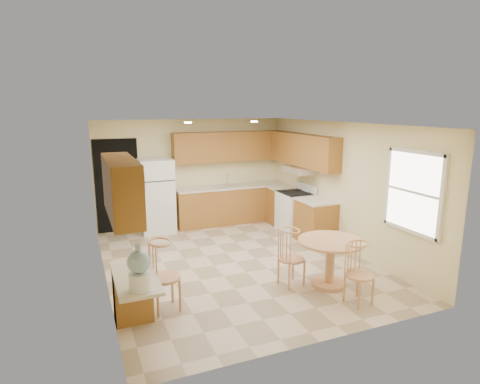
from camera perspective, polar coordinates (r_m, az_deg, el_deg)
name	(u,v)px	position (r m, az deg, el deg)	size (l,w,h in m)	color
floor	(236,262)	(7.45, -0.64, -9.93)	(5.50, 5.50, 0.00)	#C9AF91
ceiling	(235,124)	(6.91, -0.69, 9.66)	(4.50, 5.50, 0.02)	white
wall_back	(193,172)	(9.64, -6.74, 2.81)	(4.50, 0.02, 2.50)	beige
wall_front	(324,244)	(4.73, 11.88, -7.25)	(4.50, 0.02, 2.50)	beige
wall_left	(101,208)	(6.60, -19.13, -2.10)	(0.02, 5.50, 2.50)	beige
wall_right	(341,186)	(8.16, 14.18, 0.83)	(0.02, 5.50, 2.50)	beige
doorway	(117,186)	(9.35, -17.06, 0.82)	(0.90, 0.02, 2.10)	black
base_cab_back	(232,205)	(9.79, -1.21, -1.83)	(2.75, 0.60, 0.87)	#A06828
counter_back	(231,187)	(9.69, -1.22, 0.78)	(2.75, 0.63, 0.04)	beige
base_cab_right_a	(282,206)	(9.71, 6.00, -2.02)	(0.60, 0.59, 0.87)	#A06828
counter_right_a	(282,188)	(9.61, 6.06, 0.61)	(0.63, 0.59, 0.04)	beige
base_cab_right_b	(315,222)	(8.50, 10.66, -4.22)	(0.60, 0.80, 0.87)	#A06828
counter_right_b	(316,201)	(8.39, 10.78, -1.23)	(0.63, 0.80, 0.04)	beige
upper_cab_back	(229,146)	(9.68, -1.53, 6.51)	(2.75, 0.33, 0.70)	#A06828
upper_cab_right	(303,150)	(8.97, 8.93, 5.92)	(0.33, 2.42, 0.70)	#A06828
upper_cab_left	(121,188)	(4.93, -16.51, 0.54)	(0.33, 1.40, 0.70)	#A06828
sink	(231,186)	(9.68, -1.36, 0.89)	(0.78, 0.44, 0.01)	silver
range_hood	(300,170)	(8.96, 8.47, 3.16)	(0.50, 0.76, 0.14)	silver
desk_pedestal	(133,293)	(5.67, -15.03, -13.75)	(0.48, 0.42, 0.72)	#A06828
desk_top	(135,277)	(5.17, -14.69, -11.62)	(0.50, 1.20, 0.04)	beige
window	(414,192)	(6.73, 23.47, 0.01)	(0.06, 1.12, 1.30)	white
can_light_a	(188,123)	(7.89, -7.40, 9.76)	(0.14, 0.14, 0.02)	white
can_light_b	(254,122)	(8.37, 2.04, 9.98)	(0.14, 0.14, 0.02)	white
refrigerator	(156,196)	(9.17, -11.79, -0.53)	(0.73, 0.71, 1.66)	white
stove	(295,212)	(9.12, 7.88, -2.78)	(0.65, 0.76, 1.09)	white
dining_table	(330,256)	(6.52, 12.70, -8.86)	(1.02, 1.02, 0.76)	tan
chair_table_a	(294,253)	(6.34, 7.76, -8.64)	(0.41, 0.53, 0.92)	tan
chair_table_b	(364,270)	(5.99, 17.21, -10.55)	(0.39, 0.40, 0.89)	tan
chair_desk	(166,271)	(5.62, -10.51, -11.00)	(0.44, 0.57, 1.00)	tan
water_crock	(139,269)	(4.68, -14.14, -10.62)	(0.26, 0.26, 0.54)	white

